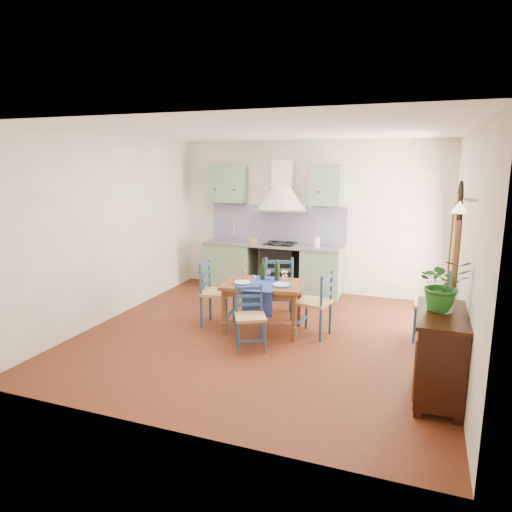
# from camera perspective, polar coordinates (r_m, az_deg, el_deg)

# --- Properties ---
(floor) EXTENTS (5.00, 5.00, 0.00)m
(floor) POSITION_cam_1_polar(r_m,az_deg,el_deg) (6.57, 0.99, -9.89)
(floor) COLOR #461F0F
(floor) RESTS_ON ground
(back_wall) EXTENTS (5.00, 0.96, 2.80)m
(back_wall) POSITION_cam_1_polar(r_m,az_deg,el_deg) (8.54, 3.13, 2.49)
(back_wall) COLOR white
(back_wall) RESTS_ON ground
(right_wall) EXTENTS (0.26, 5.00, 2.80)m
(right_wall) POSITION_cam_1_polar(r_m,az_deg,el_deg) (6.16, 24.44, 0.54)
(right_wall) COLOR white
(right_wall) RESTS_ON ground
(left_wall) EXTENTS (0.04, 5.00, 2.80)m
(left_wall) POSITION_cam_1_polar(r_m,az_deg,el_deg) (7.39, -17.61, 3.25)
(left_wall) COLOR white
(left_wall) RESTS_ON ground
(ceiling) EXTENTS (5.00, 5.00, 0.01)m
(ceiling) POSITION_cam_1_polar(r_m,az_deg,el_deg) (6.12, 1.09, 15.33)
(ceiling) COLOR white
(ceiling) RESTS_ON back_wall
(dining_table) EXTENTS (1.22, 0.94, 1.03)m
(dining_table) POSITION_cam_1_polar(r_m,az_deg,el_deg) (6.55, 0.90, -4.09)
(dining_table) COLOR brown
(dining_table) RESTS_ON ground
(chair_near) EXTENTS (0.52, 0.52, 0.83)m
(chair_near) POSITION_cam_1_polar(r_m,az_deg,el_deg) (6.01, -0.75, -7.59)
(chair_near) COLOR navy
(chair_near) RESTS_ON ground
(chair_far) EXTENTS (0.59, 0.59, 0.99)m
(chair_far) POSITION_cam_1_polar(r_m,az_deg,el_deg) (7.18, 2.85, -3.69)
(chair_far) COLOR navy
(chair_far) RESTS_ON ground
(chair_left) EXTENTS (0.50, 0.50, 0.97)m
(chair_left) POSITION_cam_1_polar(r_m,az_deg,el_deg) (6.85, -5.09, -4.61)
(chair_left) COLOR navy
(chair_left) RESTS_ON ground
(chair_right) EXTENTS (0.50, 0.50, 0.92)m
(chair_right) POSITION_cam_1_polar(r_m,az_deg,el_deg) (6.47, 7.49, -5.86)
(chair_right) COLOR navy
(chair_right) RESTS_ON ground
(chair_spare) EXTENTS (0.47, 0.47, 0.96)m
(chair_spare) POSITION_cam_1_polar(r_m,az_deg,el_deg) (6.69, 21.40, -5.82)
(chair_spare) COLOR navy
(chair_spare) RESTS_ON ground
(sideboard) EXTENTS (0.50, 1.05, 0.94)m
(sideboard) POSITION_cam_1_polar(r_m,az_deg,el_deg) (5.12, 21.93, -11.11)
(sideboard) COLOR black
(sideboard) RESTS_ON ground
(potted_plant) EXTENTS (0.59, 0.54, 0.55)m
(potted_plant) POSITION_cam_1_polar(r_m,az_deg,el_deg) (4.97, 22.37, -3.27)
(potted_plant) COLOR #1F611E
(potted_plant) RESTS_ON sideboard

